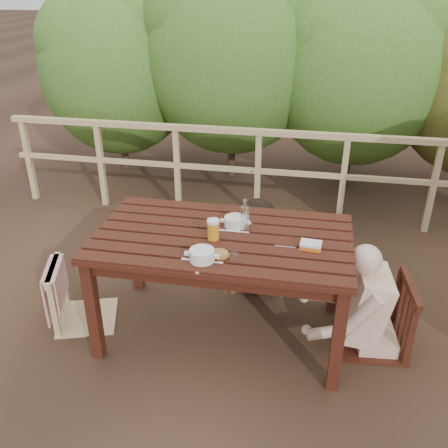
% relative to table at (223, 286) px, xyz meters
% --- Properties ---
extents(ground, '(60.00, 60.00, 0.00)m').
position_rel_table_xyz_m(ground, '(0.00, 0.00, -0.41)').
color(ground, '#452D1E').
rests_on(ground, ground).
extents(table, '(1.78, 1.00, 0.82)m').
position_rel_table_xyz_m(table, '(0.00, 0.00, 0.00)').
color(table, black).
rests_on(table, ground).
extents(chair_left, '(0.58, 0.58, 0.93)m').
position_rel_table_xyz_m(chair_left, '(-1.09, -0.06, 0.05)').
color(chair_left, tan).
rests_on(chair_left, ground).
extents(chair_far, '(0.48, 0.48, 0.88)m').
position_rel_table_xyz_m(chair_far, '(0.15, 0.79, 0.03)').
color(chair_far, black).
rests_on(chair_far, ground).
extents(chair_right, '(0.54, 0.54, 1.00)m').
position_rel_table_xyz_m(chair_right, '(1.10, 0.07, 0.09)').
color(chair_right, black).
rests_on(chair_right, ground).
extents(woman, '(0.57, 0.67, 1.26)m').
position_rel_table_xyz_m(woman, '(0.15, 0.81, 0.22)').
color(woman, black).
rests_on(woman, ground).
extents(diner_right, '(0.72, 0.60, 1.35)m').
position_rel_table_xyz_m(diner_right, '(1.13, 0.07, 0.26)').
color(diner_right, beige).
rests_on(diner_right, ground).
extents(railing, '(5.60, 0.10, 1.01)m').
position_rel_table_xyz_m(railing, '(0.00, 2.00, 0.09)').
color(railing, tan).
rests_on(railing, ground).
extents(hedge_row, '(6.60, 1.60, 3.80)m').
position_rel_table_xyz_m(hedge_row, '(0.40, 3.20, 1.49)').
color(hedge_row, '#3C6323').
rests_on(hedge_row, ground).
extents(soup_near, '(0.27, 0.27, 0.09)m').
position_rel_table_xyz_m(soup_near, '(-0.06, -0.35, 0.46)').
color(soup_near, white).
rests_on(soup_near, table).
extents(soup_far, '(0.26, 0.26, 0.09)m').
position_rel_table_xyz_m(soup_far, '(0.06, 0.15, 0.46)').
color(soup_far, silver).
rests_on(soup_far, table).
extents(bread_roll, '(0.13, 0.10, 0.08)m').
position_rel_table_xyz_m(bread_roll, '(0.04, -0.30, 0.45)').
color(bread_roll, olive).
rests_on(bread_roll, table).
extents(beer_glass, '(0.08, 0.08, 0.16)m').
position_rel_table_xyz_m(beer_glass, '(-0.05, -0.07, 0.49)').
color(beer_glass, orange).
rests_on(beer_glass, table).
extents(bottle, '(0.06, 0.06, 0.25)m').
position_rel_table_xyz_m(bottle, '(0.14, 0.09, 0.54)').
color(bottle, silver).
rests_on(bottle, table).
extents(tumbler, '(0.06, 0.06, 0.07)m').
position_rel_table_xyz_m(tumbler, '(0.13, -0.31, 0.45)').
color(tumbler, silver).
rests_on(tumbler, table).
extents(butter_tub, '(0.15, 0.11, 0.06)m').
position_rel_table_xyz_m(butter_tub, '(0.61, -0.07, 0.44)').
color(butter_tub, silver).
rests_on(butter_tub, table).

